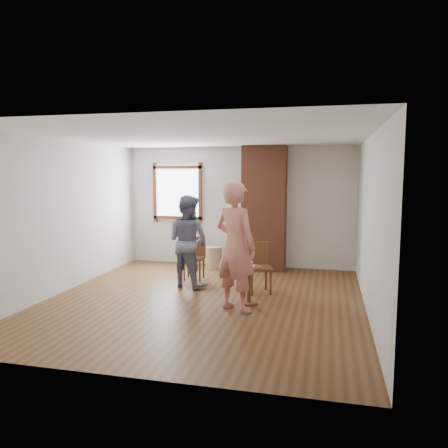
{
  "coord_description": "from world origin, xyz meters",
  "views": [
    {
      "loc": [
        1.91,
        -6.58,
        2.05
      ],
      "look_at": [
        0.14,
        0.8,
        1.15
      ],
      "focal_mm": 35.0,
      "sensor_mm": 36.0,
      "label": 1
    }
  ],
  "objects": [
    {
      "name": "dark_pot",
      "position": [
        -0.97,
        2.4,
        0.07
      ],
      "size": [
        0.18,
        0.18,
        0.15
      ],
      "primitive_type": "cylinder",
      "rotation": [
        0.0,
        0.0,
        -0.23
      ],
      "color": "black",
      "rests_on": "ground"
    },
    {
      "name": "cake_slice",
      "position": [
        0.75,
        -0.03,
        0.64
      ],
      "size": [
        0.08,
        0.07,
        0.06
      ],
      "primitive_type": "cube",
      "color": "white",
      "rests_on": "cake_plate"
    },
    {
      "name": "ground",
      "position": [
        0.0,
        0.0,
        0.0
      ],
      "size": [
        5.5,
        5.5,
        0.0
      ],
      "primitive_type": "plane",
      "color": "brown",
      "rests_on": "ground"
    },
    {
      "name": "dining_chair_right",
      "position": [
        0.77,
        0.71,
        0.48
      ],
      "size": [
        0.52,
        0.52,
        0.85
      ],
      "rotation": [
        0.0,
        0.0,
        0.39
      ],
      "color": "brown",
      "rests_on": "ground"
    },
    {
      "name": "stoneware_crock",
      "position": [
        -0.47,
        2.4,
        0.23
      ],
      "size": [
        0.36,
        0.36,
        0.46
      ],
      "primitive_type": "cylinder",
      "rotation": [
        0.0,
        0.0,
        0.03
      ],
      "color": "#C9B391",
      "rests_on": "ground"
    },
    {
      "name": "room_shell",
      "position": [
        -0.06,
        0.61,
        1.81
      ],
      "size": [
        5.04,
        5.52,
        2.62
      ],
      "color": "silver",
      "rests_on": "ground"
    },
    {
      "name": "cake_plate",
      "position": [
        0.74,
        -0.03,
        0.6
      ],
      "size": [
        0.18,
        0.18,
        0.01
      ],
      "primitive_type": "cylinder",
      "color": "white",
      "rests_on": "side_table"
    },
    {
      "name": "man",
      "position": [
        -0.52,
        0.77,
        0.83
      ],
      "size": [
        0.96,
        0.86,
        1.65
      ],
      "primitive_type": "imported",
      "rotation": [
        0.0,
        0.0,
        2.8
      ],
      "color": "#131836",
      "rests_on": "ground"
    },
    {
      "name": "side_table",
      "position": [
        0.74,
        -0.03,
        0.4
      ],
      "size": [
        0.4,
        0.4,
        0.6
      ],
      "color": "brown",
      "rests_on": "ground"
    },
    {
      "name": "person_pink",
      "position": [
        0.6,
        -0.37,
        0.96
      ],
      "size": [
        0.84,
        0.73,
        1.93
      ],
      "primitive_type": "imported",
      "rotation": [
        0.0,
        0.0,
        2.66
      ],
      "color": "#E08070",
      "rests_on": "ground"
    },
    {
      "name": "brick_chimney",
      "position": [
        0.6,
        2.5,
        1.3
      ],
      "size": [
        0.9,
        0.5,
        2.6
      ],
      "primitive_type": "cube",
      "color": "brown",
      "rests_on": "ground"
    },
    {
      "name": "dining_chair_left",
      "position": [
        -0.59,
        1.39,
        0.46
      ],
      "size": [
        0.4,
        0.4,
        0.81
      ],
      "rotation": [
        0.0,
        0.0,
        0.05
      ],
      "color": "brown",
      "rests_on": "ground"
    }
  ]
}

